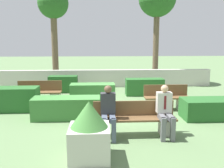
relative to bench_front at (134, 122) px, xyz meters
name	(u,v)px	position (x,y,z in m)	size (l,w,h in m)	color
ground_plane	(107,112)	(-0.62, 2.16, -0.35)	(60.00, 60.00, 0.00)	#607F51
perimeter_wall	(104,78)	(-0.62, 6.94, 0.10)	(11.50, 0.30, 0.91)	beige
bench_front	(134,122)	(0.00, 0.00, 0.00)	(2.17, 0.49, 0.87)	brown
bench_left_side	(167,101)	(1.52, 2.34, -0.02)	(1.61, 0.49, 0.87)	brown
bench_right_side	(39,95)	(-3.27, 3.53, -0.02)	(1.74, 0.48, 0.87)	brown
person_seated_man	(165,109)	(0.77, -0.15, 0.39)	(0.38, 0.63, 1.34)	slate
person_seated_woman	(108,109)	(-0.70, -0.15, 0.39)	(0.38, 0.63, 1.34)	#515B70
hedge_block_near_left	(93,95)	(-1.15, 3.03, 0.07)	(1.67, 0.62, 0.85)	#3D7A38
hedge_block_near_right	(212,109)	(2.67, 1.26, -0.04)	(1.87, 0.89, 0.63)	#286028
hedge_block_mid_left	(9,99)	(-4.10, 2.50, 0.07)	(2.05, 0.73, 0.84)	#286028
hedge_block_mid_right	(63,84)	(-2.62, 5.68, 0.04)	(1.34, 0.64, 0.78)	#235623
hedge_block_far_left	(66,108)	(-1.96, 1.49, -0.01)	(2.13, 0.72, 0.69)	#3D7A38
hedge_block_far_right	(144,87)	(1.16, 4.78, 0.02)	(1.70, 0.63, 0.75)	#286028
planter_corner_left	(89,131)	(-1.14, -1.29, 0.25)	(0.84, 0.84, 1.25)	beige
tree_leftmost	(53,7)	(-3.42, 8.48, 3.94)	(1.72, 1.72, 5.38)	brown
tree_center_left	(157,0)	(2.38, 7.98, 4.28)	(2.08, 2.08, 5.80)	brown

